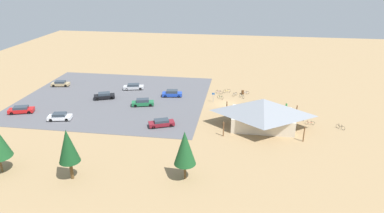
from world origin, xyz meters
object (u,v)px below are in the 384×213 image
(bicycle_black_back_row, at_px, (340,127))
(car_green_back_corner, at_px, (143,102))
(lot_sign, at_px, (213,96))
(bicycle_blue_mid_cluster, at_px, (245,93))
(trash_bin, at_px, (243,92))
(bicycle_orange_yard_center, at_px, (302,118))
(car_maroon_far_end, at_px, (162,123))
(bicycle_purple_near_porch, at_px, (219,92))
(bicycle_green_near_sign, at_px, (220,97))
(bicycle_white_edge_south, at_px, (235,94))
(car_silver_inner_stall, at_px, (134,87))
(pine_mideast, at_px, (185,148))
(car_red_front_row, at_px, (21,110))
(car_tan_end_stall, at_px, (60,84))
(bicycle_red_lone_west, at_px, (310,123))
(bicycle_yellow_yard_right, at_px, (227,91))
(car_white_aisle_side, at_px, (60,117))
(car_blue_by_curb, at_px, (172,93))
(bike_pavilion, at_px, (263,111))
(car_black_second_row, at_px, (104,96))
(visitor_crossing_yard, at_px, (286,107))
(bicycle_teal_trailside, at_px, (242,96))
(pine_west, at_px, (68,146))

(bicycle_black_back_row, relative_size, car_green_back_corner, 0.27)
(lot_sign, xyz_separation_m, bicycle_blue_mid_cluster, (-6.73, -6.09, -1.05))
(trash_bin, distance_m, bicycle_blue_mid_cluster, 0.57)
(bicycle_orange_yard_center, relative_size, car_maroon_far_end, 0.36)
(trash_bin, relative_size, bicycle_purple_near_porch, 0.56)
(bicycle_green_near_sign, xyz_separation_m, bicycle_black_back_row, (-22.38, 12.06, 0.00))
(bicycle_white_edge_south, relative_size, car_silver_inner_stall, 0.29)
(pine_mideast, relative_size, car_maroon_far_end, 1.45)
(car_red_front_row, relative_size, car_tan_end_stall, 1.14)
(bicycle_green_near_sign, bearing_deg, car_green_back_corner, 22.69)
(lot_sign, height_order, bicycle_red_lone_west, lot_sign)
(trash_bin, distance_m, bicycle_red_lone_west, 19.32)
(trash_bin, relative_size, bicycle_orange_yard_center, 0.51)
(bicycle_black_back_row, bearing_deg, bicycle_yellow_yard_right, -37.63)
(car_white_aisle_side, distance_m, car_blue_by_curb, 24.21)
(trash_bin, distance_m, car_red_front_row, 46.66)
(bike_pavilion, xyz_separation_m, car_black_second_row, (33.60, -9.31, -2.29))
(bicycle_black_back_row, height_order, car_silver_inner_stall, car_silver_inner_stall)
(bicycle_red_lone_west, height_order, bicycle_yellow_yard_right, bicycle_yellow_yard_right)
(bicycle_blue_mid_cluster, distance_m, car_black_second_row, 31.44)
(bicycle_yellow_yard_right, relative_size, car_white_aisle_side, 0.36)
(car_tan_end_stall, bearing_deg, bicycle_green_near_sign, 175.83)
(bicycle_green_near_sign, distance_m, car_maroon_far_end, 18.44)
(bicycle_black_back_row, bearing_deg, car_blue_by_curb, -19.71)
(car_white_aisle_side, xyz_separation_m, visitor_crossing_yard, (-42.71, -10.97, 0.22))
(bicycle_yellow_yard_right, bearing_deg, car_white_aisle_side, 33.72)
(pine_mideast, distance_m, bicycle_purple_near_porch, 35.36)
(trash_bin, xyz_separation_m, pine_mideast, (7.27, 35.51, 4.30))
(pine_mideast, xyz_separation_m, bicycle_blue_mid_cluster, (-7.83, -35.58, -4.38))
(bicycle_yellow_yard_right, distance_m, car_silver_inner_stall, 21.89)
(bicycle_purple_near_porch, bearing_deg, car_black_second_row, 16.29)
(car_white_aisle_side, bearing_deg, bicycle_orange_yard_center, -171.13)
(pine_mideast, bearing_deg, bicycle_blue_mid_cluster, -102.41)
(bicycle_yellow_yard_right, bearing_deg, bicycle_green_near_sign, 74.95)
(car_black_second_row, bearing_deg, bicycle_white_edge_south, -167.54)
(trash_bin, relative_size, visitor_crossing_yard, 0.49)
(lot_sign, relative_size, bicycle_purple_near_porch, 1.36)
(bicycle_teal_trailside, height_order, car_maroon_far_end, car_maroon_far_end)
(car_tan_end_stall, distance_m, visitor_crossing_yard, 53.05)
(bicycle_red_lone_west, distance_m, car_tan_end_stall, 57.84)
(bicycle_teal_trailside, bearing_deg, car_maroon_far_end, 50.50)
(car_white_aisle_side, relative_size, car_green_back_corner, 0.95)
(bicycle_purple_near_porch, height_order, car_blue_by_curb, car_blue_by_curb)
(bicycle_red_lone_west, xyz_separation_m, car_white_aisle_side, (46.40, 4.97, 0.39))
(car_black_second_row, bearing_deg, car_maroon_far_end, 142.59)
(bicycle_orange_yard_center, distance_m, bicycle_white_edge_south, 17.28)
(bicycle_yellow_yard_right, relative_size, visitor_crossing_yard, 0.90)
(pine_mideast, xyz_separation_m, car_maroon_far_end, (7.03, -15.89, -4.03))
(car_tan_end_stall, bearing_deg, bicycle_yellow_yard_right, -177.91)
(pine_west, bearing_deg, bicycle_green_near_sign, -117.64)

